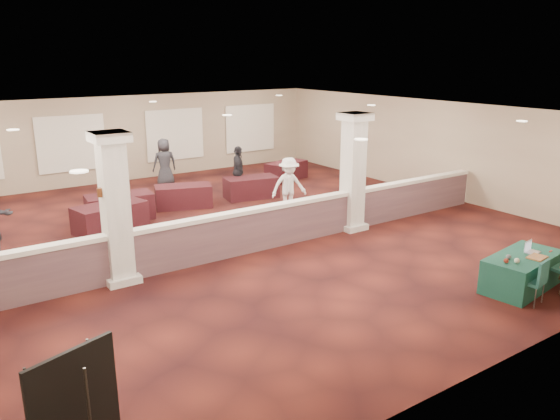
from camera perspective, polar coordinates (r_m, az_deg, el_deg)
ground at (r=14.82m, az=-5.22°, el=-2.49°), size 16.00×16.00×0.00m
wall_back at (r=21.64m, az=-15.83°, el=7.19°), size 16.00×0.04×3.20m
wall_front at (r=8.61m, az=21.70°, el=-6.13°), size 16.00×0.04×3.20m
wall_right at (r=19.49m, az=15.75°, el=6.28°), size 0.04×16.00×3.20m
ceiling at (r=14.14m, az=-5.54°, el=9.91°), size 16.00×16.00×0.02m
partition_wall at (r=13.42m, az=-2.14°, el=-1.87°), size 15.60×0.28×1.10m
column_left at (r=11.71m, az=-16.83°, el=0.24°), size 0.72×0.72×3.20m
column_right at (r=14.90m, az=7.64°, el=4.06°), size 0.72×0.72×3.20m
sconce_left at (r=11.54m, az=-18.29°, el=1.76°), size 0.12×0.12×0.18m
sconce_right at (r=11.70m, az=-15.67°, el=2.16°), size 0.12×0.12×0.18m
near_table at (r=12.37m, az=23.94°, el=-5.91°), size 1.97×1.19×0.72m
conf_chair_side at (r=11.63m, az=25.16°, el=-6.45°), size 0.53×0.53×0.92m
easel_board at (r=6.48m, az=-20.67°, el=-18.48°), size 0.99×0.61×1.75m
far_table_front_left at (r=15.58m, az=-17.30°, el=-0.78°), size 2.03×1.31×0.76m
far_table_front_center at (r=16.62m, az=-16.39°, el=0.31°), size 1.96×1.13×0.76m
far_table_front_right at (r=18.43m, az=-3.03°, el=2.38°), size 1.87×1.18×0.71m
far_table_back_center at (r=17.53m, az=-10.06°, el=1.43°), size 1.92×1.37×0.70m
far_table_back_right at (r=21.14m, az=0.66°, el=4.13°), size 1.87×1.31×0.69m
attendee_b at (r=16.43m, az=0.93°, el=2.53°), size 1.18×0.72×1.72m
attendee_c at (r=18.67m, az=-4.38°, el=4.09°), size 0.90×1.10×1.70m
attendee_d at (r=20.36m, az=-11.98°, el=4.87°), size 0.91×0.56×1.76m
laptop_base at (r=12.48m, az=24.89°, el=-4.02°), size 0.35×0.27×0.02m
laptop_screen at (r=12.49m, az=24.48°, el=-3.40°), size 0.32×0.06×0.22m
screen_glow at (r=12.49m, az=24.50°, el=-3.47°), size 0.29×0.05×0.19m
knitting at (r=12.20m, az=25.28°, el=-4.49°), size 0.43×0.35×0.03m
yarn_cream at (r=11.72m, az=23.52°, el=-4.88°), size 0.11×0.11×0.11m
yarn_red at (r=11.65m, az=22.56°, el=-4.92°), size 0.10×0.10×0.10m
yarn_grey at (r=11.89m, az=22.77°, el=-4.52°), size 0.10×0.10×0.10m
scissors at (r=12.72m, az=26.43°, el=-3.88°), size 0.12×0.05×0.01m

